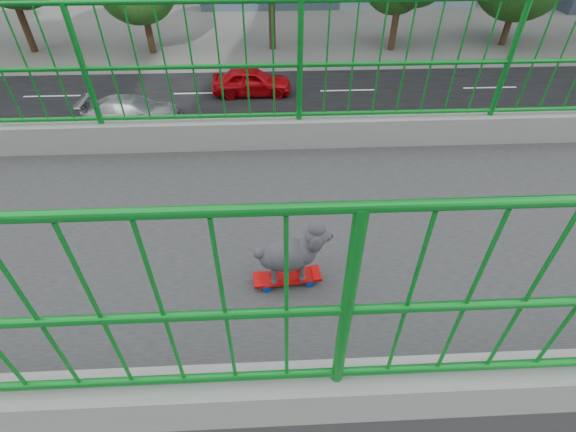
# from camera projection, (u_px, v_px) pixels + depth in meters

# --- Properties ---
(road) EXTENTS (18.00, 90.00, 0.02)m
(road) POSITION_uv_depth(u_px,v_px,m) (186.00, 151.00, 17.59)
(road) COLOR black
(road) RESTS_ON ground
(skateboard) EXTENTS (0.19, 0.49, 0.06)m
(skateboard) POSITION_uv_depth(u_px,v_px,m) (287.00, 278.00, 2.87)
(skateboard) COLOR red
(skateboard) RESTS_ON footbridge
(poodle) EXTENTS (0.25, 0.53, 0.44)m
(poodle) POSITION_uv_depth(u_px,v_px,m) (291.00, 252.00, 2.71)
(poodle) COLOR #2D2A2F
(poodle) RESTS_ON skateboard
(car_0) EXTENTS (1.82, 4.51, 1.54)m
(car_0) POSITION_uv_depth(u_px,v_px,m) (203.00, 253.00, 11.82)
(car_0) COLOR #BB070E
(car_0) RESTS_ON ground
(car_2) EXTENTS (2.26, 4.90, 1.36)m
(car_2) POSITION_uv_depth(u_px,v_px,m) (191.00, 144.00, 16.71)
(car_2) COLOR gray
(car_2) RESTS_ON ground
(car_3) EXTENTS (1.86, 4.57, 1.33)m
(car_3) POSITION_uv_depth(u_px,v_px,m) (133.00, 111.00, 19.05)
(car_3) COLOR gray
(car_3) RESTS_ON ground
(car_4) EXTENTS (1.68, 4.17, 1.42)m
(car_4) POSITION_uv_depth(u_px,v_px,m) (252.00, 81.00, 21.65)
(car_4) COLOR #BB070E
(car_4) RESTS_ON ground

